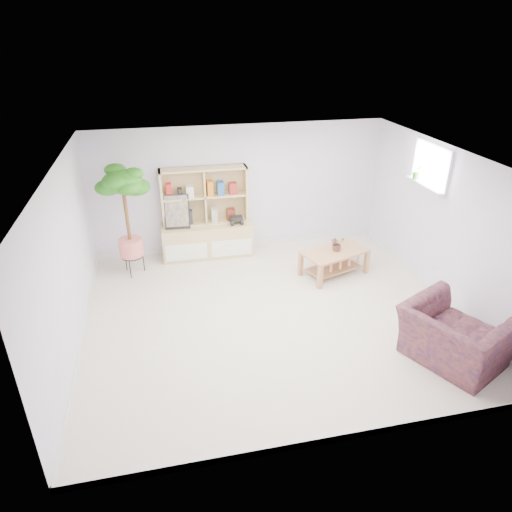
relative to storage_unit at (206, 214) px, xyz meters
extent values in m
cube|color=beige|center=(0.68, -2.24, -0.85)|extent=(5.50, 5.00, 0.01)
cube|color=silver|center=(0.68, -2.24, 1.55)|extent=(5.50, 5.00, 0.01)
cube|color=white|center=(0.68, 0.26, 0.35)|extent=(5.50, 0.01, 2.40)
cube|color=white|center=(0.68, -4.74, 0.35)|extent=(5.50, 0.01, 2.40)
cube|color=white|center=(-2.07, -2.24, 0.35)|extent=(0.01, 5.00, 2.40)
cube|color=white|center=(3.43, -2.24, 0.35)|extent=(0.01, 5.00, 2.40)
cube|color=white|center=(3.35, -1.64, 0.83)|extent=(0.14, 1.00, 0.04)
imported|color=#256C32|center=(2.12, -1.23, -0.25)|extent=(0.28, 0.25, 0.27)
imported|color=#14123B|center=(2.73, -3.80, -0.40)|extent=(1.46, 1.53, 0.89)
imported|color=#1F6D13|center=(3.35, -1.35, 0.98)|extent=(0.15, 0.13, 0.25)
camera|label=1|loc=(-0.79, -7.91, 3.09)|focal=32.00mm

